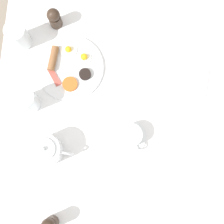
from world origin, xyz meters
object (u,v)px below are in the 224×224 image
at_px(water_glass_short, 27,100).
at_px(napkin_folded, 195,81).
at_px(teapot_near, 47,150).
at_px(knife_by_plate, 138,55).
at_px(water_glass_tall, 18,36).
at_px(fork_spare, 179,9).
at_px(teacup_with_saucer_left, 130,136).
at_px(spoon_for_tea, 133,6).
at_px(breakfast_plate, 69,67).
at_px(fork_by_plate, 106,178).
at_px(pepper_grinder, 54,18).

xyz_separation_m(water_glass_short, napkin_folded, (0.67, 0.14, -0.06)).
bearing_deg(teapot_near, knife_by_plate, -122.72).
bearing_deg(water_glass_tall, fork_spare, 16.46).
distance_m(teacup_with_saucer_left, spoon_for_tea, 0.57).
bearing_deg(fork_spare, water_glass_short, -142.44).
distance_m(teacup_with_saucer_left, water_glass_short, 0.43).
height_order(breakfast_plate, fork_by_plate, breakfast_plate).
height_order(teapot_near, teacup_with_saucer_left, teapot_near).
height_order(knife_by_plate, fork_spare, same).
bearing_deg(knife_by_plate, pepper_grinder, 161.74).
distance_m(water_glass_tall, fork_spare, 0.69).
bearing_deg(spoon_for_tea, water_glass_short, -130.82).
bearing_deg(breakfast_plate, fork_by_plate, -67.36).
bearing_deg(napkin_folded, pepper_grinder, 160.04).
relative_size(water_glass_short, pepper_grinder, 1.14).
height_order(fork_by_plate, knife_by_plate, same).
bearing_deg(fork_by_plate, breakfast_plate, 112.64).
bearing_deg(water_glass_short, knife_by_plate, 28.97).
bearing_deg(pepper_grinder, spoon_for_tea, 17.96).
bearing_deg(fork_by_plate, napkin_folded, 50.61).
bearing_deg(spoon_for_tea, water_glass_tall, -156.94).
bearing_deg(water_glass_tall, pepper_grinder, 33.66).
xyz_separation_m(teacup_with_saucer_left, fork_by_plate, (-0.09, -0.17, -0.03)).
xyz_separation_m(water_glass_short, fork_spare, (0.59, 0.46, -0.06)).
relative_size(water_glass_tall, fork_spare, 0.75).
xyz_separation_m(breakfast_plate, fork_by_plate, (0.18, -0.44, -0.01)).
bearing_deg(water_glass_short, teacup_with_saucer_left, -14.87).
bearing_deg(spoon_for_tea, fork_spare, -0.39).
bearing_deg(knife_by_plate, water_glass_short, -151.03).
bearing_deg(napkin_folded, fork_by_plate, -129.39).
height_order(teapot_near, knife_by_plate, teapot_near).
height_order(pepper_grinder, napkin_folded, pepper_grinder).
bearing_deg(teacup_with_saucer_left, fork_spare, 72.24).
relative_size(pepper_grinder, knife_by_plate, 0.53).
relative_size(water_glass_tall, water_glass_short, 1.00).
xyz_separation_m(pepper_grinder, fork_by_plate, (0.25, -0.63, -0.05)).
height_order(breakfast_plate, fork_spare, breakfast_plate).
relative_size(water_glass_tall, knife_by_plate, 0.61).
relative_size(breakfast_plate, pepper_grinder, 2.63).
bearing_deg(pepper_grinder, water_glass_tall, -146.34).
distance_m(breakfast_plate, teacup_with_saucer_left, 0.38).
bearing_deg(water_glass_short, fork_spare, 37.56).
distance_m(pepper_grinder, fork_by_plate, 0.68).
height_order(water_glass_tall, fork_spare, water_glass_tall).
xyz_separation_m(breakfast_plate, spoon_for_tea, (0.25, 0.29, -0.01)).
bearing_deg(water_glass_tall, fork_by_plate, -54.00).
xyz_separation_m(spoon_for_tea, fork_spare, (0.20, -0.00, 0.00)).
bearing_deg(pepper_grinder, water_glass_short, -101.58).
height_order(water_glass_tall, fork_by_plate, water_glass_tall).
height_order(pepper_grinder, spoon_for_tea, pepper_grinder).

